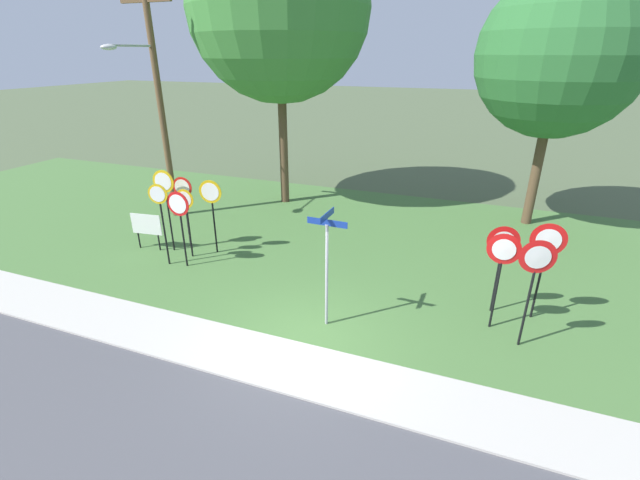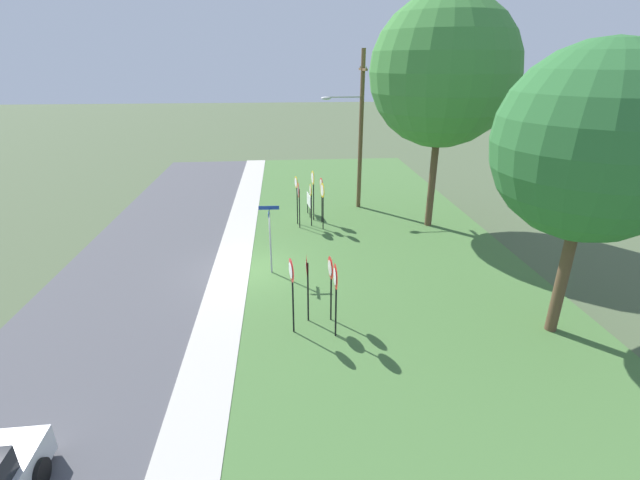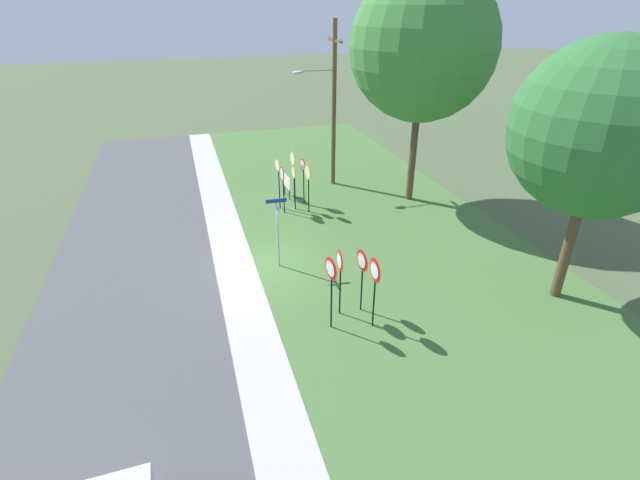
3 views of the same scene
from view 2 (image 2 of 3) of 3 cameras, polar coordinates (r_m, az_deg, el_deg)
The scene contains 19 objects.
ground_plane at distance 18.71m, azimuth -9.17°, elevation -4.06°, with size 160.00×160.00×0.00m, color #4C5B3D.
road_asphalt at distance 19.70m, azimuth -23.27°, elevation -4.31°, with size 44.00×6.40×0.01m, color #4C4C51.
sidewalk_strip at distance 18.78m, azimuth -11.62°, elevation -4.04°, with size 44.00×1.60×0.06m, color #BCB7AD.
grass_median at distance 19.17m, azimuth 9.02°, elevation -3.32°, with size 44.00×12.00×0.04m, color #477038.
stop_sign_near_left at distance 22.58m, azimuth -2.82°, elevation 5.83°, with size 0.75×0.09×2.43m.
stop_sign_near_right at distance 23.14m, azimuth -3.09°, elevation 6.46°, with size 0.60×0.14×2.62m.
stop_sign_far_left at distance 23.65m, azimuth -0.93°, elevation 7.26°, with size 0.73×0.12×2.77m.
stop_sign_far_center at distance 22.35m, azimuth 0.34°, elevation 5.80°, with size 0.75×0.14×2.49m.
stop_sign_far_right at distance 22.90m, azimuth -1.22°, elevation 5.74°, with size 0.62×0.11×2.29m.
stop_sign_center_tall at distance 23.40m, azimuth 0.19°, elevation 6.49°, with size 0.67×0.12×2.48m.
yield_sign_near_left at distance 14.30m, azimuth 1.35°, elevation -4.43°, with size 0.77×0.13×2.36m.
yield_sign_near_right at distance 13.39m, azimuth 2.00°, elevation -5.68°, with size 0.81×0.11×2.55m.
yield_sign_far_left at distance 14.22m, azimuth -1.75°, elevation -4.23°, with size 0.75×0.11×2.47m.
yield_sign_far_right at distance 13.58m, azimuth -3.78°, elevation -5.02°, with size 0.75×0.17×2.63m.
street_name_post at distance 17.70m, azimuth -6.56°, elevation 0.82°, with size 0.96×0.82×2.92m.
utility_pole at distance 25.55m, azimuth 5.04°, elevation 14.61°, with size 2.10×2.40×8.84m.
notice_board at distance 24.77m, azimuth -1.48°, elevation 5.09°, with size 1.10×0.15×1.25m.
oak_tree_left at distance 22.82m, azimuth 15.83°, elevation 20.36°, with size 7.01×7.01×11.22m.
oak_tree_right at distance 14.53m, azimuth 32.26°, elevation 10.52°, with size 5.53×5.53×8.84m.
Camera 2 is at (16.72, 1.54, 8.27)m, focal length 24.43 mm.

